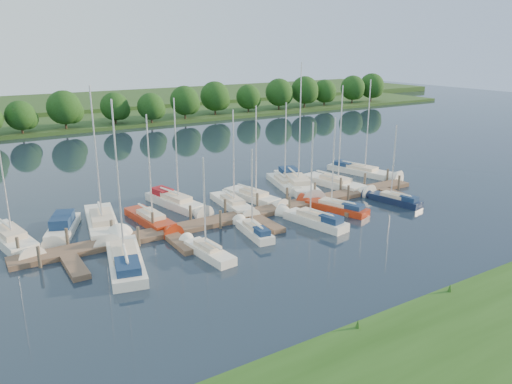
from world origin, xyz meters
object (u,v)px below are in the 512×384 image
sailboat_n_5 (233,205)px  sailboat_n_0 (12,241)px  dock (253,217)px  sailboat_s_2 (254,231)px  motorboat (63,229)px

sailboat_n_5 → sailboat_n_0: bearing=0.5°
dock → sailboat_n_0: sailboat_n_0 is taller
sailboat_n_0 → sailboat_s_2: sailboat_n_0 is taller
motorboat → sailboat_s_2: 15.89m
motorboat → sailboat_n_0: bearing=28.1°
dock → sailboat_n_0: bearing=165.1°
dock → sailboat_n_5: 3.65m
dock → sailboat_n_5: sailboat_n_5 is taller
sailboat_n_0 → sailboat_n_5: size_ratio=1.16×
dock → sailboat_s_2: sailboat_s_2 is taller
sailboat_n_0 → sailboat_s_2: bearing=142.6°
dock → sailboat_n_0: (-19.12, 5.09, 0.09)m
sailboat_n_0 → motorboat: size_ratio=1.68×
dock → motorboat: motorboat is taller
motorboat → sailboat_s_2: (13.21, -8.84, -0.06)m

